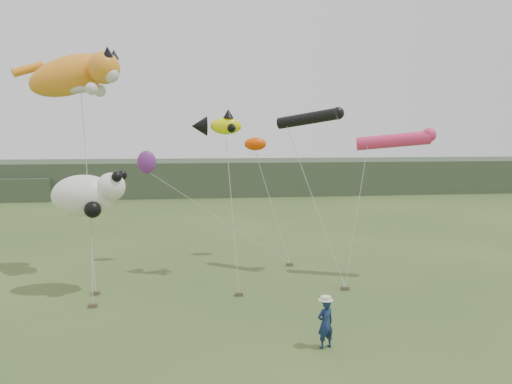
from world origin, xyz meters
TOP-DOWN VIEW (x-y plane):
  - ground at (0.00, 0.00)m, footprint 120.00×120.00m
  - headland at (-3.11, 44.69)m, footprint 90.00×13.00m
  - festival_attendant at (1.85, -1.55)m, footprint 0.72×0.59m
  - sandbag_anchors at (-1.33, 5.30)m, footprint 11.56×5.67m
  - cat_kite at (-7.96, 9.01)m, footprint 5.54×3.13m
  - fish_kite at (-1.23, 7.66)m, footprint 2.50×1.70m
  - tube_kites at (5.91, 6.96)m, footprint 7.33×3.81m
  - panda_kite at (-7.05, 5.70)m, footprint 3.29×2.13m
  - misc_kites at (-2.26, 11.14)m, footprint 7.27×1.14m

SIDE VIEW (x-z plane):
  - ground at x=0.00m, z-range 0.00..0.00m
  - sandbag_anchors at x=-1.33m, z-range 0.00..0.17m
  - festival_attendant at x=1.85m, z-range 0.00..1.68m
  - headland at x=-3.11m, z-range -0.08..3.92m
  - panda_kite at x=-7.05m, z-range 3.43..5.48m
  - misc_kites at x=-2.26m, z-range 5.04..7.03m
  - tube_kites at x=5.91m, z-range 6.26..8.44m
  - fish_kite at x=-1.23m, z-range 6.90..8.21m
  - cat_kite at x=-7.96m, z-range 8.53..11.65m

